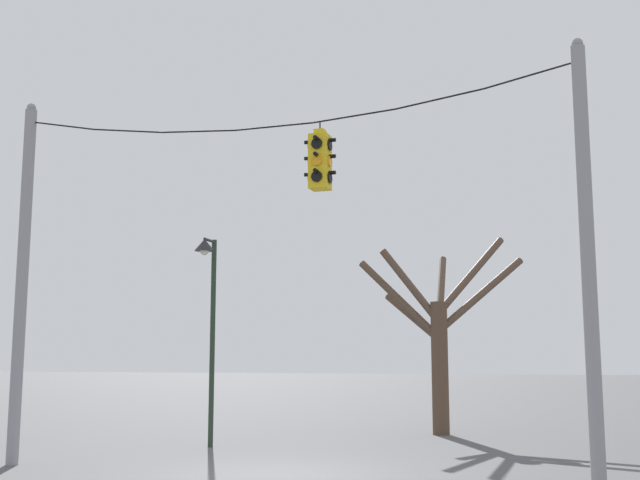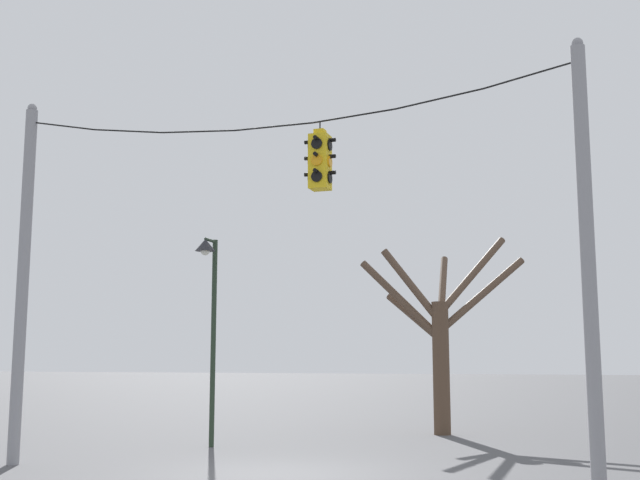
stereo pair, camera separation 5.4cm
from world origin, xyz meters
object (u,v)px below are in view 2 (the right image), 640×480
traffic_light_near_left_pole (320,161)px  street_lamp (209,292)px  bare_tree (441,329)px  utility_pole_right (588,257)px  utility_pole_left (23,279)px

traffic_light_near_left_pole → street_lamp: (-4.04, 3.83, -1.92)m
bare_tree → utility_pole_right: bearing=-66.5°
traffic_light_near_left_pole → bare_tree: traffic_light_near_left_pole is taller
street_lamp → bare_tree: bearing=49.7°
bare_tree → traffic_light_near_left_pole: bearing=-93.0°
utility_pole_left → traffic_light_near_left_pole: 6.53m
street_lamp → bare_tree: (4.51, 5.32, -0.73)m
utility_pole_left → street_lamp: size_ratio=1.49×
street_lamp → utility_pole_left: bearing=-120.0°
utility_pole_right → bare_tree: (-3.97, 9.14, -0.75)m
bare_tree → utility_pole_left: bearing=-126.3°
traffic_light_near_left_pole → bare_tree: (0.47, 9.14, -2.65)m
traffic_light_near_left_pole → street_lamp: bearing=136.6°
utility_pole_left → street_lamp: bearing=60.0°
utility_pole_right → traffic_light_near_left_pole: bearing=180.0°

